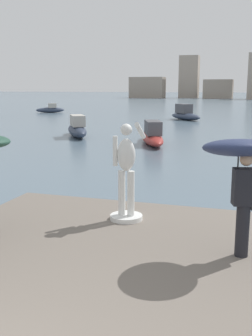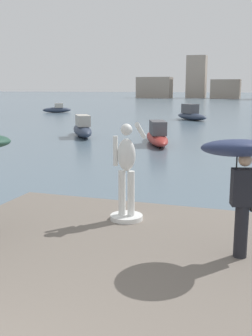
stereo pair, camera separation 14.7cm
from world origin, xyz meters
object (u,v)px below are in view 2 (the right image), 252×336
(statue_white_figure, at_px, (127,177))
(boat_mid, at_px, (157,136))
(boat_rightward, at_px, (191,114))
(boat_leftward, at_px, (57,109))
(boat_near, at_px, (82,128))
(onlooker_right, at_px, (239,161))

(statue_white_figure, distance_m, boat_mid, 14.56)
(boat_mid, height_order, boat_rightward, boat_rightward)
(boat_mid, xyz_separation_m, boat_leftward, (-18.67, 23.66, -0.06))
(boat_near, height_order, boat_rightward, boat_rightward)
(boat_near, xyz_separation_m, boat_mid, (5.40, -1.88, -0.06))
(boat_near, xyz_separation_m, boat_rightward, (4.40, 15.68, 0.01))
(boat_rightward, bearing_deg, onlooker_right, -79.38)
(statue_white_figure, height_order, boat_rightward, statue_white_figure)
(boat_mid, distance_m, boat_rightward, 17.59)
(boat_near, relative_size, boat_rightward, 1.07)
(onlooker_right, bearing_deg, statue_white_figure, 151.33)
(boat_mid, relative_size, boat_leftward, 1.51)
(onlooker_right, distance_m, boat_mid, 16.42)
(boat_leftward, relative_size, boat_rightward, 0.82)
(statue_white_figure, xyz_separation_m, onlooker_right, (2.29, -1.25, 0.69))
(statue_white_figure, xyz_separation_m, boat_leftward, (-21.57, 37.91, -0.91))
(boat_leftward, bearing_deg, boat_rightward, -19.05)
(boat_mid, bearing_deg, statue_white_figure, -78.47)
(onlooker_right, height_order, boat_near, onlooker_right)
(statue_white_figure, height_order, onlooker_right, statue_white_figure)
(onlooker_right, relative_size, boat_mid, 0.39)
(statue_white_figure, distance_m, boat_near, 18.16)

